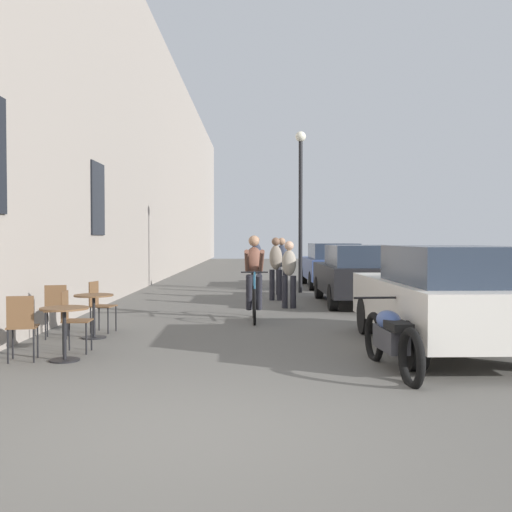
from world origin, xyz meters
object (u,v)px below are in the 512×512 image
object	(u,v)px
cafe_table_near	(64,322)
cyclist_on_bicycle	(253,280)
pedestrian_furthest	(256,260)
pedestrian_far	(281,263)
cafe_chair_near_toward_street	(21,323)
parked_car_second	(357,274)
cafe_chair_near_toward_wall	(71,317)
cafe_chair_mid_toward_street	(99,303)
parked_car_third	(331,264)
pedestrian_near	(288,271)
cafe_table_mid	(93,307)
parked_motorcycle	(391,339)
parked_car_nearest	(443,296)
street_lamp	(300,191)
pedestrian_mid	(275,265)

from	to	relation	value
cafe_table_near	cyclist_on_bicycle	xyz separation A→B (m)	(2.53, 4.04, 0.29)
pedestrian_furthest	pedestrian_far	bearing A→B (deg)	-67.49
cafe_chair_near_toward_street	parked_car_second	bearing A→B (deg)	50.93
cafe_table_near	cafe_chair_near_toward_street	size ratio (longest dim) A/B	0.81
cafe_chair_near_toward_street	cafe_chair_near_toward_wall	size ratio (longest dim) A/B	1.00
parked_car_second	cyclist_on_bicycle	bearing A→B (deg)	-132.13
pedestrian_far	pedestrian_furthest	xyz separation A→B (m)	(-0.75, 1.80, 0.02)
pedestrian_far	parked_car_second	distance (m)	3.16
cafe_chair_mid_toward_street	pedestrian_far	bearing A→B (deg)	63.46
cyclist_on_bicycle	parked_car_third	distance (m)	8.52
pedestrian_near	pedestrian_far	xyz separation A→B (m)	(-0.03, 3.42, 0.05)
cafe_table_mid	parked_motorcycle	size ratio (longest dim) A/B	0.34
cafe_chair_mid_toward_street	parked_motorcycle	bearing A→B (deg)	-35.04
parked_car_second	parked_motorcycle	world-z (taller)	parked_car_second
cafe_chair_near_toward_wall	pedestrian_near	bearing A→B (deg)	58.05
pedestrian_near	pedestrian_far	bearing A→B (deg)	90.44
cyclist_on_bicycle	parked_car_nearest	bearing A→B (deg)	-49.71
parked_car_second	parked_motorcycle	xyz separation A→B (m)	(-0.86, -7.52, -0.37)
cafe_chair_near_toward_wall	parked_car_nearest	size ratio (longest dim) A/B	0.20
cafe_table_near	parked_motorcycle	world-z (taller)	parked_motorcycle
street_lamp	parked_car_nearest	size ratio (longest dim) A/B	1.12
cafe_chair_mid_toward_street	pedestrian_furthest	bearing A→B (deg)	72.61
cyclist_on_bicycle	street_lamp	xyz separation A→B (m)	(1.39, 6.13, 2.30)
cafe_table_mid	pedestrian_furthest	distance (m)	9.84
pedestrian_furthest	cafe_chair_near_toward_wall	bearing A→B (deg)	-103.93
cafe_chair_near_toward_wall	pedestrian_mid	size ratio (longest dim) A/B	0.53
cyclist_on_bicycle	cafe_chair_near_toward_wall	bearing A→B (deg)	-127.01
cafe_table_near	parked_car_third	xyz separation A→B (m)	(5.13, 12.16, 0.25)
cafe_chair_near_toward_wall	pedestrian_near	xyz separation A→B (m)	(3.43, 5.50, 0.37)
cafe_chair_mid_toward_street	pedestrian_near	size ratio (longest dim) A/B	0.56
cafe_chair_near_toward_street	parked_motorcycle	size ratio (longest dim) A/B	0.41
cyclist_on_bicycle	street_lamp	bearing A→B (deg)	77.19
cyclist_on_bicycle	pedestrian_mid	bearing A→B (deg)	81.56
cafe_chair_mid_toward_street	parked_motorcycle	distance (m)	5.41
cyclist_on_bicycle	parked_car_nearest	distance (m)	4.33
pedestrian_mid	cafe_chair_near_toward_street	bearing A→B (deg)	-114.68
cafe_chair_near_toward_wall	cafe_table_mid	size ratio (longest dim) A/B	1.24
parked_motorcycle	pedestrian_near	bearing A→B (deg)	97.58
cafe_chair_near_toward_wall	pedestrian_furthest	distance (m)	11.05
cafe_table_near	parked_car_nearest	bearing A→B (deg)	7.90
parked_car_second	parked_car_third	bearing A→B (deg)	89.73
pedestrian_far	cyclist_on_bicycle	bearing A→B (deg)	-98.28
cafe_chair_near_toward_wall	parked_car_third	xyz separation A→B (m)	(5.21, 11.58, 0.26)
cafe_chair_near_toward_street	parked_car_nearest	xyz separation A→B (m)	(5.88, 0.81, 0.28)
cafe_chair_mid_toward_street	pedestrian_far	world-z (taller)	pedestrian_far
cafe_table_mid	parked_car_nearest	xyz separation A→B (m)	(5.44, -1.10, 0.28)
cafe_chair_near_toward_street	pedestrian_furthest	xyz separation A→B (m)	(3.13, 11.37, 0.45)
pedestrian_near	parked_car_second	distance (m)	1.94
cafe_chair_mid_toward_street	parked_car_second	world-z (taller)	parked_car_second
cafe_table_near	pedestrian_near	xyz separation A→B (m)	(3.35, 6.08, 0.37)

